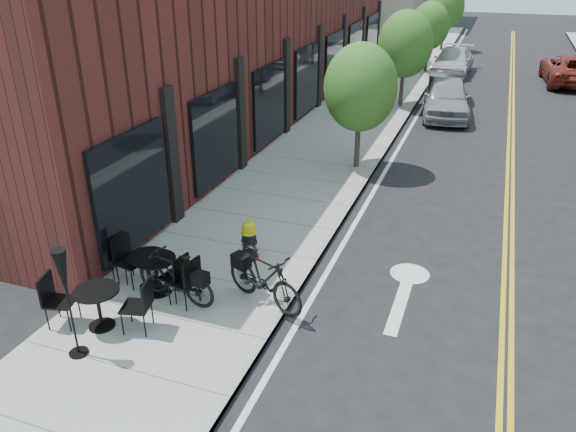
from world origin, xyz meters
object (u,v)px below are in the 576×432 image
at_px(fire_hydrant, 249,240).
at_px(parked_car_far, 570,69).
at_px(bicycle_left, 175,277).
at_px(bicycle_right, 264,278).
at_px(parked_car_c, 453,61).
at_px(bistro_set_b, 156,270).
at_px(bistro_set_a, 98,303).
at_px(parked_car_b, 445,88).
at_px(bistro_set_c, 149,266).
at_px(patio_umbrella, 64,281).
at_px(parked_car_a, 447,98).

height_order(fire_hydrant, parked_car_far, parked_car_far).
height_order(bicycle_left, bicycle_right, bicycle_right).
relative_size(bicycle_left, parked_car_c, 0.38).
height_order(bicycle_left, bistro_set_b, bicycle_left).
xyz_separation_m(bistro_set_b, parked_car_c, (3.40, 24.65, 0.05)).
relative_size(bistro_set_a, parked_car_far, 0.37).
relative_size(bicycle_left, parked_car_b, 0.42).
distance_m(bistro_set_c, parked_car_far, 25.84).
xyz_separation_m(bistro_set_c, patio_umbrella, (-0.01, -2.22, 0.96)).
xyz_separation_m(bicycle_left, parked_car_b, (3.20, 18.05, 0.05)).
bearing_deg(bicycle_left, patio_umbrella, -13.72).
bearing_deg(parked_car_a, bistro_set_b, -110.81).
bearing_deg(bicycle_right, parked_car_a, 15.79).
bearing_deg(fire_hydrant, parked_car_b, 82.55).
bearing_deg(bistro_set_a, patio_umbrella, -96.15).
xyz_separation_m(bicycle_left, bistro_set_c, (-0.75, 0.23, -0.05)).
bearing_deg(bistro_set_b, bistro_set_a, -94.69).
bearing_deg(patio_umbrella, bicycle_right, 45.35).
xyz_separation_m(fire_hydrant, bistro_set_b, (-1.16, -1.90, 0.07)).
xyz_separation_m(fire_hydrant, parked_car_c, (2.24, 22.75, 0.12)).
bearing_deg(fire_hydrant, bistro_set_c, -127.25).
relative_size(bicycle_left, parked_car_far, 0.34).
bearing_deg(bistro_set_b, bicycle_right, 20.76).
height_order(patio_umbrella, parked_car_b, patio_umbrella).
distance_m(bistro_set_b, bistro_set_c, 0.29).
height_order(fire_hydrant, bistro_set_a, bistro_set_a).
bearing_deg(parked_car_c, bicycle_right, -90.33).
height_order(bistro_set_b, parked_car_c, parked_car_c).
xyz_separation_m(bistro_set_c, parked_car_a, (4.23, 15.60, 0.17)).
height_order(bicycle_left, parked_car_c, parked_car_c).
relative_size(patio_umbrella, parked_car_c, 0.43).
bearing_deg(bistro_set_c, parked_car_b, 88.61).
bearing_deg(parked_car_c, fire_hydrant, -93.00).
relative_size(bistro_set_c, parked_car_b, 0.43).
xyz_separation_m(bistro_set_a, patio_umbrella, (0.10, -0.77, 0.93)).
relative_size(parked_car_b, parked_car_c, 0.90).
relative_size(patio_umbrella, parked_car_a, 0.45).
height_order(bistro_set_a, parked_car_far, parked_car_far).
xyz_separation_m(bistro_set_b, bistro_set_c, (-0.26, 0.12, -0.03)).
xyz_separation_m(bistro_set_b, parked_car_far, (9.26, 24.15, 0.11)).
height_order(bicycle_left, parked_car_far, parked_car_far).
distance_m(fire_hydrant, bicycle_right, 1.83).
xyz_separation_m(bistro_set_a, parked_car_c, (3.78, 25.97, 0.05)).
bearing_deg(parked_car_b, bicycle_left, -106.63).
xyz_separation_m(bicycle_left, parked_car_a, (3.48, 15.83, 0.11)).
bearing_deg(patio_umbrella, parked_car_b, 78.83).
xyz_separation_m(fire_hydrant, bicycle_right, (0.99, -1.54, 0.14)).
relative_size(fire_hydrant, patio_umbrella, 0.46).
distance_m(bicycle_left, patio_umbrella, 2.31).
relative_size(parked_car_c, parked_car_far, 0.89).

